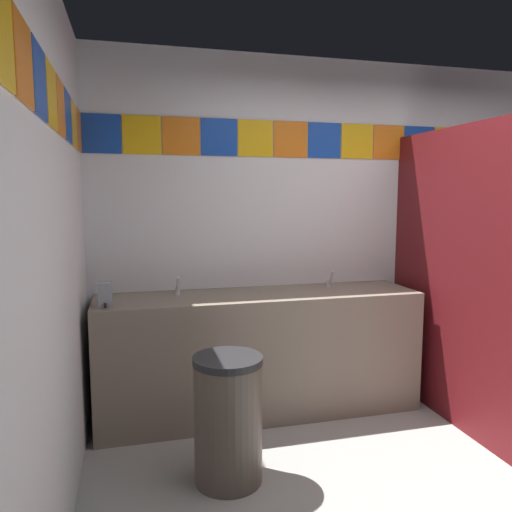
# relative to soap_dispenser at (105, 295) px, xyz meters

# --- Properties ---
(wall_back) EXTENTS (4.18, 0.09, 2.65)m
(wall_back) POSITION_rel_soap_dispenser_xyz_m (1.94, 0.49, 0.36)
(wall_back) COLOR silver
(wall_back) RESTS_ON ground_plane
(wall_side) EXTENTS (0.09, 3.47, 2.65)m
(wall_side) POSITION_rel_soap_dispenser_xyz_m (-0.19, -1.28, 0.36)
(wall_side) COLOR silver
(wall_side) RESTS_ON ground_plane
(vanity_counter) EXTENTS (2.33, 0.57, 0.89)m
(vanity_counter) POSITION_rel_soap_dispenser_xyz_m (1.06, 0.17, -0.52)
(vanity_counter) COLOR gray
(vanity_counter) RESTS_ON ground_plane
(faucet_left) EXTENTS (0.04, 0.10, 0.14)m
(faucet_left) POSITION_rel_soap_dispenser_xyz_m (0.48, 0.26, -0.03)
(faucet_left) COLOR silver
(faucet_left) RESTS_ON vanity_counter
(faucet_right) EXTENTS (0.04, 0.10, 0.14)m
(faucet_right) POSITION_rel_soap_dispenser_xyz_m (1.64, 0.26, -0.03)
(faucet_right) COLOR silver
(faucet_right) RESTS_ON vanity_counter
(soap_dispenser) EXTENTS (0.09, 0.09, 0.16)m
(soap_dispenser) POSITION_rel_soap_dispenser_xyz_m (0.00, 0.00, 0.00)
(soap_dispenser) COLOR gray
(soap_dispenser) RESTS_ON vanity_counter
(stall_divider) EXTENTS (0.92, 1.46, 2.07)m
(stall_divider) POSITION_rel_soap_dispenser_xyz_m (2.50, -0.53, 0.06)
(stall_divider) COLOR maroon
(stall_divider) RESTS_ON ground_plane
(toilet) EXTENTS (0.39, 0.49, 0.74)m
(toilet) POSITION_rel_soap_dispenser_xyz_m (2.89, 0.04, -0.67)
(toilet) COLOR white
(toilet) RESTS_ON ground_plane
(trash_bin) EXTENTS (0.39, 0.39, 0.72)m
(trash_bin) POSITION_rel_soap_dispenser_xyz_m (0.66, -0.65, -0.61)
(trash_bin) COLOR brown
(trash_bin) RESTS_ON ground_plane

